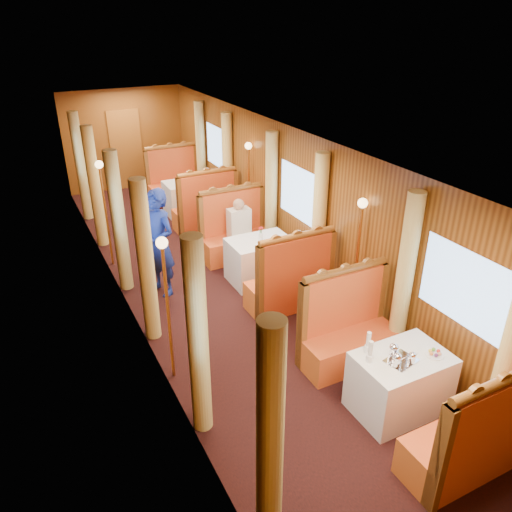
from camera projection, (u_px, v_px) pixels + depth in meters
floor at (220, 289)px, 8.39m from camera, size 3.00×12.00×0.01m
ceiling at (215, 141)px, 7.27m from camera, size 3.00×12.00×0.01m
wall_far at (125, 140)px, 12.62m from camera, size 3.00×0.01×2.50m
wall_left at (122, 238)px, 7.22m from camera, size 0.01×12.00×2.50m
wall_right at (299, 205)px, 8.44m from camera, size 0.01×12.00×2.50m
doorway_far at (126, 150)px, 12.70m from camera, size 0.80×0.04×2.00m
table_near at (400, 383)px, 5.73m from camera, size 1.05×0.72×0.75m
banquette_near_fwd at (471, 441)px, 4.90m from camera, size 1.30×0.55×1.34m
banquette_near_aft at (347, 333)px, 6.52m from camera, size 1.30×0.55×1.34m
table_mid at (260, 260)px, 8.52m from camera, size 1.05×0.72×0.75m
banquette_mid_fwd at (290, 284)px, 7.69m from camera, size 1.30×0.55×1.34m
banquette_mid_aft at (235, 236)px, 9.31m from camera, size 1.30×0.55×1.34m
table_far at (189, 198)px, 11.32m from camera, size 1.05×0.72×0.75m
banquette_far_fwd at (206, 210)px, 10.48m from camera, size 1.30×0.55×1.34m
banquette_far_aft at (175, 183)px, 12.10m from camera, size 1.30×0.55×1.34m
tea_tray at (401, 361)px, 5.49m from camera, size 0.39×0.33×0.01m
teapot_left at (397, 362)px, 5.38m from camera, size 0.18×0.15×0.13m
teapot_right at (412, 359)px, 5.43m from camera, size 0.15×0.12×0.11m
teapot_back at (393, 353)px, 5.52m from camera, size 0.21×0.19×0.14m
fruit_plate at (435, 354)px, 5.58m from camera, size 0.21×0.21×0.05m
cup_inboard at (370, 354)px, 5.44m from camera, size 0.08×0.08×0.26m
cup_outboard at (368, 344)px, 5.59m from camera, size 0.08×0.08×0.26m
rose_vase_mid at (261, 231)px, 8.25m from camera, size 0.06×0.06×0.36m
rose_vase_far at (187, 174)px, 11.06m from camera, size 0.06×0.06×0.36m
window_left_near at (217, 365)px, 4.34m from camera, size 0.01×1.20×0.90m
curtain_left_near_a at (270, 446)px, 3.89m from camera, size 0.22×0.22×2.35m
curtain_left_near_b at (198, 340)px, 5.13m from camera, size 0.22×0.22×2.35m
window_right_near at (463, 287)px, 5.55m from camera, size 0.01×1.20×0.90m
curtain_right_near_a at (511, 348)px, 5.01m from camera, size 0.22×0.22×2.35m
curtain_right_near_b at (404, 280)px, 6.25m from camera, size 0.22×0.22×2.35m
window_left_mid at (122, 225)px, 7.14m from camera, size 0.01×1.20×0.90m
curtain_left_mid_a at (146, 263)px, 6.68m from camera, size 0.22×0.22×2.35m
curtain_left_mid_b at (119, 223)px, 7.92m from camera, size 0.22×0.22×2.35m
window_right_mid at (299, 194)px, 8.34m from camera, size 0.01×1.20×0.90m
curtain_right_mid_a at (319, 226)px, 7.80m from camera, size 0.22×0.22×2.35m
curtain_right_mid_b at (271, 196)px, 9.04m from camera, size 0.22×0.22×2.35m
window_left_far at (80, 164)px, 9.93m from camera, size 0.01×1.20×0.90m
curtain_left_far_a at (95, 188)px, 9.47m from camera, size 0.22×0.22×2.35m
curtain_left_far_b at (81, 167)px, 10.72m from camera, size 0.22×0.22×2.35m
window_right_far at (217, 147)px, 11.13m from camera, size 0.01×1.20×0.90m
curtain_right_far_a at (228, 169)px, 10.59m from camera, size 0.22×0.22×2.35m
curtain_right_far_b at (201, 152)px, 11.84m from camera, size 0.22×0.22×2.35m
sconce_left_fore at (165, 281)px, 5.80m from camera, size 0.14×0.14×1.95m
sconce_right_fore at (359, 237)px, 6.94m from camera, size 0.14×0.14×1.95m
sconce_left_aft at (103, 193)px, 8.60m from camera, size 0.14×0.14×1.95m
sconce_right_aft at (249, 171)px, 9.73m from camera, size 0.14×0.14×1.95m
steward at (159, 243)px, 7.91m from camera, size 0.65×0.76×1.78m
passenger at (240, 224)px, 8.99m from camera, size 0.40×0.44×0.76m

